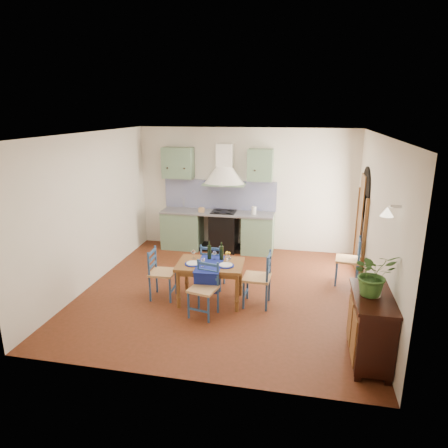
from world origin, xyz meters
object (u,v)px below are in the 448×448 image
(chair_near, at_px, (204,289))
(sideboard, at_px, (370,326))
(dining_table, at_px, (210,268))
(potted_plant, at_px, (373,274))

(chair_near, distance_m, sideboard, 2.52)
(dining_table, xyz_separation_m, sideboard, (2.40, -1.23, -0.11))
(sideboard, bearing_deg, dining_table, 152.91)
(chair_near, relative_size, potted_plant, 1.53)
(dining_table, bearing_deg, chair_near, -89.35)
(chair_near, relative_size, sideboard, 0.83)
(sideboard, height_order, potted_plant, potted_plant)
(sideboard, relative_size, potted_plant, 1.84)
(dining_table, relative_size, potted_plant, 2.01)
(sideboard, distance_m, potted_plant, 0.71)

